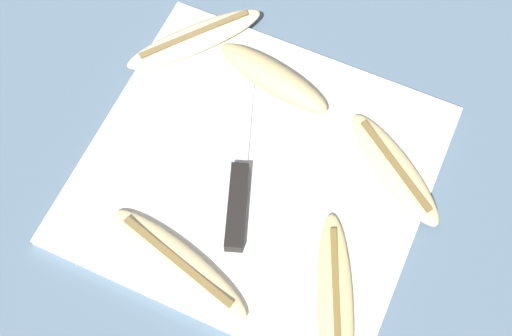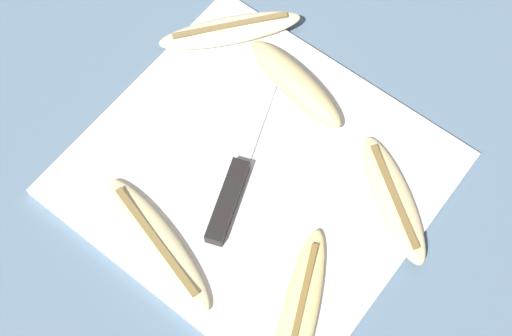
{
  "view_description": "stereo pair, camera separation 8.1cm",
  "coord_description": "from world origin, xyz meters",
  "px_view_note": "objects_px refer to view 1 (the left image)",
  "views": [
    {
      "loc": [
        0.14,
        -0.31,
        0.76
      ],
      "look_at": [
        0.0,
        0.0,
        0.02
      ],
      "focal_mm": 50.0,
      "sensor_mm": 36.0,
      "label": 1
    },
    {
      "loc": [
        0.21,
        -0.27,
        0.76
      ],
      "look_at": [
        0.0,
        0.0,
        0.02
      ],
      "focal_mm": 50.0,
      "sensor_mm": 36.0,
      "label": 2
    }
  ],
  "objects_px": {
    "banana_soft_right": "(178,264)",
    "banana_golden_short": "(335,306)",
    "banana_bright_far": "(195,39)",
    "banana_ripe_center": "(394,169)",
    "banana_spotted_left": "(273,77)",
    "knife": "(236,191)"
  },
  "relations": [
    {
      "from": "banana_soft_right",
      "to": "banana_golden_short",
      "type": "xyz_separation_m",
      "value": [
        0.17,
        0.03,
        -0.0
      ]
    },
    {
      "from": "banana_golden_short",
      "to": "banana_bright_far",
      "type": "bearing_deg",
      "value": 139.72
    },
    {
      "from": "banana_ripe_center",
      "to": "banana_golden_short",
      "type": "height_order",
      "value": "same"
    },
    {
      "from": "banana_spotted_left",
      "to": "banana_bright_far",
      "type": "height_order",
      "value": "banana_spotted_left"
    },
    {
      "from": "banana_soft_right",
      "to": "banana_bright_far",
      "type": "height_order",
      "value": "banana_bright_far"
    },
    {
      "from": "knife",
      "to": "banana_ripe_center",
      "type": "height_order",
      "value": "banana_ripe_center"
    },
    {
      "from": "banana_golden_short",
      "to": "banana_bright_far",
      "type": "relative_size",
      "value": 1.21
    },
    {
      "from": "knife",
      "to": "banana_golden_short",
      "type": "height_order",
      "value": "banana_golden_short"
    },
    {
      "from": "knife",
      "to": "banana_bright_far",
      "type": "height_order",
      "value": "banana_bright_far"
    },
    {
      "from": "banana_spotted_left",
      "to": "banana_bright_far",
      "type": "distance_m",
      "value": 0.11
    },
    {
      "from": "banana_ripe_center",
      "to": "knife",
      "type": "bearing_deg",
      "value": -147.14
    },
    {
      "from": "banana_soft_right",
      "to": "knife",
      "type": "bearing_deg",
      "value": 79.01
    },
    {
      "from": "knife",
      "to": "banana_soft_right",
      "type": "distance_m",
      "value": 0.1
    },
    {
      "from": "banana_ripe_center",
      "to": "banana_golden_short",
      "type": "bearing_deg",
      "value": -90.9
    },
    {
      "from": "banana_golden_short",
      "to": "banana_bright_far",
      "type": "xyz_separation_m",
      "value": [
        -0.28,
        0.24,
        0.0
      ]
    },
    {
      "from": "banana_soft_right",
      "to": "banana_bright_far",
      "type": "relative_size",
      "value": 1.16
    },
    {
      "from": "banana_soft_right",
      "to": "banana_bright_far",
      "type": "xyz_separation_m",
      "value": [
        -0.11,
        0.27,
        0.0
      ]
    },
    {
      "from": "banana_golden_short",
      "to": "banana_spotted_left",
      "type": "bearing_deg",
      "value": 127.17
    },
    {
      "from": "knife",
      "to": "banana_spotted_left",
      "type": "xyz_separation_m",
      "value": [
        -0.02,
        0.15,
        0.01
      ]
    },
    {
      "from": "banana_soft_right",
      "to": "banana_bright_far",
      "type": "bearing_deg",
      "value": 112.87
    },
    {
      "from": "banana_ripe_center",
      "to": "banana_spotted_left",
      "type": "distance_m",
      "value": 0.18
    },
    {
      "from": "knife",
      "to": "banana_ripe_center",
      "type": "bearing_deg",
      "value": 12.55
    }
  ]
}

